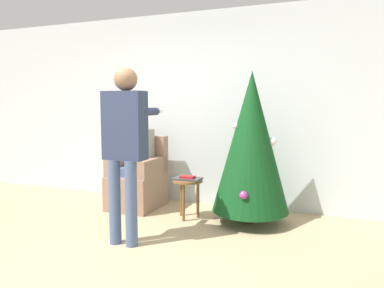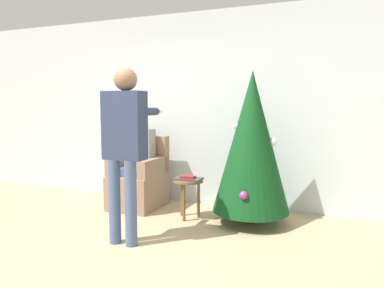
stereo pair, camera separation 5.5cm
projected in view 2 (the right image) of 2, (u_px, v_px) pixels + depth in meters
The scene contains 9 objects.
ground_plane at pixel (106, 259), 3.43m from camera, with size 14.00×14.00×0.00m, color tan.
wall_back at pixel (196, 109), 5.34m from camera, with size 8.00×0.06×2.70m.
christmas_tree at pixel (252, 142), 4.37m from camera, with size 0.91×0.91×1.81m.
armchair at pixel (139, 182), 5.19m from camera, with size 0.61×0.74×0.97m.
person_seated at pixel (138, 156), 5.13m from camera, with size 0.36×0.46×1.28m.
person_standing at pixel (125, 138), 3.75m from camera, with size 0.44×0.57×1.78m.
side_stool at pixel (188, 186), 4.64m from camera, with size 0.37×0.37×0.49m.
laptop at pixel (188, 179), 4.63m from camera, with size 0.34×0.23×0.02m.
book at pixel (188, 177), 4.62m from camera, with size 0.17×0.11×0.02m.
Camera 2 is at (1.99, -2.75, 1.42)m, focal length 35.00 mm.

